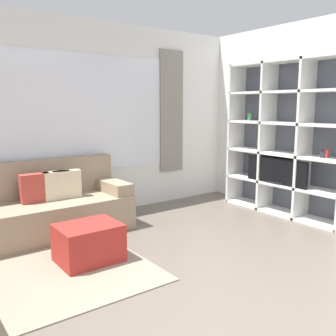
% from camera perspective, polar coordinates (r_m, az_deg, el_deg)
% --- Properties ---
extents(ground_plane, '(16.00, 16.00, 0.00)m').
position_cam_1_polar(ground_plane, '(2.98, 13.19, -22.25)').
color(ground_plane, '#665B51').
extents(wall_back, '(6.59, 0.11, 2.70)m').
position_cam_1_polar(wall_back, '(5.23, -14.54, 7.08)').
color(wall_back, white).
rests_on(wall_back, ground_plane).
extents(wall_right, '(0.07, 4.41, 2.70)m').
position_cam_1_polar(wall_right, '(5.69, 19.28, 6.96)').
color(wall_right, white).
rests_on(wall_right, ground_plane).
extents(area_rug, '(2.36, 1.72, 0.01)m').
position_cam_1_polar(area_rug, '(3.75, -22.04, -15.57)').
color(area_rug, gray).
rests_on(area_rug, ground_plane).
extents(shelving_unit, '(0.38, 1.90, 2.17)m').
position_cam_1_polar(shelving_unit, '(5.58, 17.59, 4.09)').
color(shelving_unit, '#515660').
rests_on(shelving_unit, ground_plane).
extents(couch_main, '(1.99, 0.83, 0.88)m').
position_cam_1_polar(couch_main, '(4.78, -18.14, -5.90)').
color(couch_main, gray).
rests_on(couch_main, ground_plane).
extents(ottoman, '(0.60, 0.48, 0.39)m').
position_cam_1_polar(ottoman, '(3.89, -11.99, -11.15)').
color(ottoman, '#A82823').
rests_on(ottoman, ground_plane).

